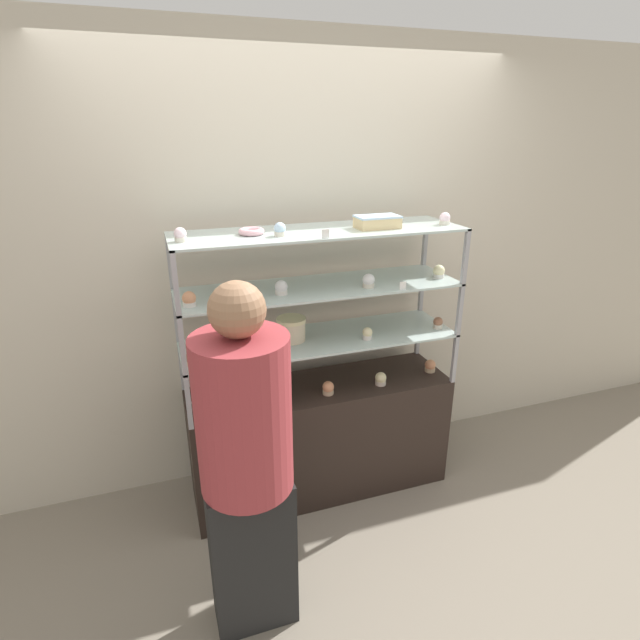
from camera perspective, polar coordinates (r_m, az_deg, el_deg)
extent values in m
plane|color=gray|center=(3.30, 0.00, -18.19)|extent=(20.00, 20.00, 0.00)
cube|color=beige|center=(3.01, -2.29, 5.83)|extent=(8.00, 0.05, 2.60)
cube|color=black|center=(3.09, 0.00, -13.17)|extent=(1.52, 0.45, 0.70)
cube|color=#99999E|center=(2.91, -15.56, -5.01)|extent=(0.02, 0.02, 0.30)
cube|color=#99999E|center=(3.31, 11.14, -1.35)|extent=(0.02, 0.02, 0.30)
cube|color=#99999E|center=(2.53, -14.81, -9.04)|extent=(0.02, 0.02, 0.30)
cube|color=#99999E|center=(2.99, 15.13, -4.27)|extent=(0.02, 0.02, 0.30)
cube|color=#B2C6C1|center=(2.78, 0.00, -2.14)|extent=(1.52, 0.45, 0.01)
cube|color=#99999E|center=(2.79, -16.15, 0.53)|extent=(0.02, 0.02, 0.30)
cube|color=#99999E|center=(3.21, 11.52, 3.61)|extent=(0.02, 0.02, 0.30)
cube|color=#99999E|center=(2.40, -15.47, -2.82)|extent=(0.02, 0.02, 0.30)
cube|color=#99999E|center=(2.87, 15.69, 1.16)|extent=(0.02, 0.02, 0.30)
cube|color=#B2C6C1|center=(2.68, 0.00, 3.78)|extent=(1.52, 0.45, 0.01)
cube|color=#99999E|center=(2.71, -16.79, 6.50)|extent=(0.02, 0.02, 0.30)
cube|color=#99999E|center=(3.13, 11.92, 8.85)|extent=(0.02, 0.02, 0.30)
cube|color=#99999E|center=(2.30, -16.19, 4.05)|extent=(0.02, 0.02, 0.30)
cube|color=#99999E|center=(2.79, 16.30, 6.97)|extent=(0.02, 0.02, 0.30)
cube|color=#B2C6C1|center=(2.60, 0.00, 10.10)|extent=(1.52, 0.45, 0.01)
cylinder|color=beige|center=(2.73, -3.29, -1.24)|extent=(0.15, 0.15, 0.11)
cylinder|color=#F4EAB2|center=(2.71, -3.32, 0.03)|extent=(0.16, 0.16, 0.02)
cube|color=#DBBC84|center=(2.67, 6.57, 10.98)|extent=(0.22, 0.13, 0.06)
cube|color=silver|center=(2.66, 6.60, 11.67)|extent=(0.23, 0.13, 0.01)
cylinder|color=beige|center=(2.75, -13.74, -9.64)|extent=(0.06, 0.06, 0.03)
sphere|color=silver|center=(2.74, -13.80, -9.09)|extent=(0.07, 0.07, 0.07)
cylinder|color=beige|center=(2.78, -6.28, -8.85)|extent=(0.06, 0.06, 0.03)
sphere|color=silver|center=(2.76, -6.31, -8.30)|extent=(0.07, 0.07, 0.07)
cylinder|color=#CCB28C|center=(2.82, 0.94, -8.20)|extent=(0.06, 0.06, 0.03)
sphere|color=#E5996B|center=(2.80, 0.94, -7.66)|extent=(0.07, 0.07, 0.07)
cylinder|color=beige|center=(2.94, 6.93, -7.09)|extent=(0.06, 0.06, 0.03)
sphere|color=#F4EAB2|center=(2.92, 6.96, -6.56)|extent=(0.07, 0.07, 0.07)
cylinder|color=#CCB28C|center=(3.14, 12.45, -5.53)|extent=(0.06, 0.06, 0.03)
sphere|color=#E5996B|center=(3.12, 12.49, -5.03)|extent=(0.07, 0.07, 0.07)
cube|color=white|center=(2.63, -8.46, -10.58)|extent=(0.04, 0.00, 0.04)
cylinder|color=#CCB28C|center=(2.54, -14.52, -4.77)|extent=(0.05, 0.05, 0.02)
sphere|color=#8C5B42|center=(2.53, -14.57, -4.20)|extent=(0.06, 0.06, 0.06)
cylinder|color=white|center=(2.77, 5.42, -1.94)|extent=(0.05, 0.05, 0.02)
sphere|color=#F4EAB2|center=(2.76, 5.44, -1.41)|extent=(0.06, 0.06, 0.06)
cylinder|color=beige|center=(2.99, 13.29, -0.68)|extent=(0.05, 0.05, 0.02)
sphere|color=#8C5B42|center=(2.98, 13.34, -0.19)|extent=(0.06, 0.06, 0.06)
cube|color=white|center=(2.50, -7.04, -4.43)|extent=(0.04, 0.00, 0.04)
cylinder|color=white|center=(2.45, -14.68, 1.79)|extent=(0.06, 0.06, 0.02)
sphere|color=#E5996B|center=(2.44, -14.74, 2.44)|extent=(0.07, 0.07, 0.07)
cylinder|color=white|center=(2.54, -4.44, 3.18)|extent=(0.06, 0.06, 0.02)
sphere|color=white|center=(2.53, -4.46, 3.82)|extent=(0.07, 0.07, 0.07)
cylinder|color=beige|center=(2.67, 5.55, 3.99)|extent=(0.06, 0.06, 0.02)
sphere|color=white|center=(2.66, 5.57, 4.59)|extent=(0.07, 0.07, 0.07)
cylinder|color=white|center=(2.90, 13.39, 4.95)|extent=(0.06, 0.06, 0.02)
sphere|color=#F4EAB2|center=(2.90, 13.44, 5.51)|extent=(0.07, 0.07, 0.07)
cube|color=white|center=(2.64, 9.45, 3.88)|extent=(0.04, 0.00, 0.04)
cylinder|color=beige|center=(2.41, -15.63, 8.87)|extent=(0.05, 0.05, 0.02)
sphere|color=silver|center=(2.41, -15.69, 9.49)|extent=(0.06, 0.06, 0.06)
cylinder|color=beige|center=(2.46, -4.59, 9.80)|extent=(0.05, 0.05, 0.02)
sphere|color=silver|center=(2.46, -4.61, 10.41)|extent=(0.06, 0.06, 0.06)
cylinder|color=beige|center=(2.83, 14.03, 10.75)|extent=(0.05, 0.05, 0.02)
sphere|color=silver|center=(2.83, 14.08, 11.29)|extent=(0.06, 0.06, 0.06)
cube|color=white|center=(2.40, 0.63, 9.82)|extent=(0.04, 0.00, 0.04)
torus|color=#EFB2BC|center=(2.51, -7.85, 10.01)|extent=(0.13, 0.13, 0.03)
cube|color=black|center=(2.41, -7.72, -24.84)|extent=(0.36, 0.20, 0.74)
cylinder|color=#993338|center=(1.97, -8.72, -10.62)|extent=(0.37, 0.37, 0.65)
sphere|color=#936B4C|center=(1.78, -9.47, 1.17)|extent=(0.21, 0.21, 0.21)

